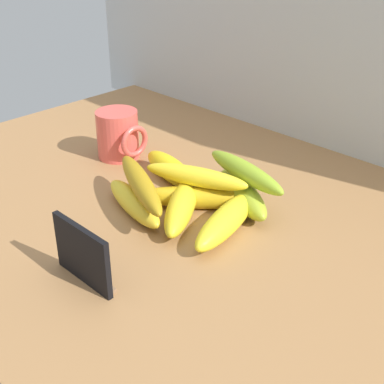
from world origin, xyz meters
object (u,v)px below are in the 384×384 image
banana_7 (141,184)px  banana_3 (242,194)px  banana_4 (134,203)px  coffee_mug (119,135)px  banana_8 (245,172)px  banana_6 (196,176)px  banana_1 (182,206)px  banana_0 (171,169)px  chalkboard_sign (83,256)px  banana_2 (198,198)px  banana_5 (227,220)px

banana_7 → banana_3: bearing=53.3°
banana_4 → banana_7: 3.71cm
coffee_mug → banana_8: size_ratio=0.53×
banana_6 → banana_8: size_ratio=0.99×
banana_8 → banana_1: bearing=-113.5°
banana_0 → banana_4: 12.93cm
banana_0 → banana_6: banana_6 is taller
banana_1 → banana_4: bearing=-145.2°
banana_6 → chalkboard_sign: bearing=-81.7°
banana_2 → banana_0: bearing=160.2°
coffee_mug → banana_1: (24.91, -7.60, -2.51)cm
banana_4 → banana_6: banana_6 is taller
coffee_mug → banana_5: 33.43cm
banana_3 → banana_4: bearing=-127.5°
chalkboard_sign → coffee_mug: (-27.35, 27.86, 0.74)cm
banana_3 → banana_6: bearing=-137.4°
banana_0 → banana_5: bearing=-18.0°
banana_7 → banana_1: bearing=33.4°
banana_7 → banana_8: 16.83cm
banana_3 → banana_6: banana_6 is taller
banana_2 → banana_7: banana_7 is taller
banana_8 → banana_5: bearing=-67.1°
coffee_mug → banana_0: bearing=0.7°
banana_5 → banana_7: 14.72cm
coffee_mug → banana_7: 22.48cm
banana_1 → banana_4: banana_1 is taller
banana_7 → banana_6: bearing=62.2°
banana_2 → banana_6: size_ratio=1.17×
banana_0 → banana_7: banana_7 is taller
banana_1 → banana_4: (-6.34, -4.41, -0.23)cm
chalkboard_sign → banana_8: (1.94, 30.34, 2.14)cm
banana_3 → banana_8: (0.02, 0.53, 3.81)cm
banana_8 → banana_4: bearing=-126.5°
coffee_mug → banana_4: size_ratio=0.58×
coffee_mug → banana_4: (18.57, -12.01, -2.74)cm
banana_0 → banana_8: 15.72cm
coffee_mug → banana_5: bearing=-10.1°
banana_2 → banana_8: size_ratio=1.16×
chalkboard_sign → banana_2: (-2.74, 24.30, -2.05)cm
banana_0 → banana_1: 13.20cm
chalkboard_sign → banana_7: 18.50cm
banana_1 → banana_7: bearing=-146.6°
banana_4 → banana_5: size_ratio=0.91×
banana_0 → banana_8: banana_8 is taller
banana_8 → banana_2: bearing=-127.8°
banana_5 → banana_8: size_ratio=1.01×
banana_2 → banana_5: size_ratio=1.15×
banana_1 → banana_6: banana_6 is taller
chalkboard_sign → banana_7: (-7.86, 16.68, 1.50)cm
banana_2 → banana_8: bearing=52.2°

